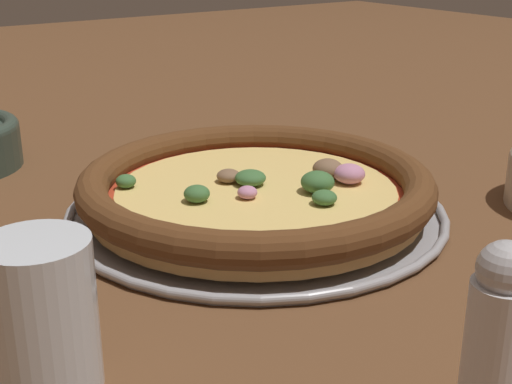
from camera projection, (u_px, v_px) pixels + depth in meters
name	position (u px, v px, depth m)	size (l,w,h in m)	color
ground_plane	(256.00, 216.00, 0.65)	(3.00, 3.00, 0.00)	brown
pizza_tray	(256.00, 211.00, 0.65)	(0.35, 0.35, 0.01)	#9E9EA3
pizza	(257.00, 187.00, 0.64)	(0.32, 0.32, 0.04)	tan
drinking_cup	(43.00, 317.00, 0.39)	(0.06, 0.06, 0.09)	silver
pepper_shaker	(497.00, 339.00, 0.36)	(0.03, 0.03, 0.11)	silver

